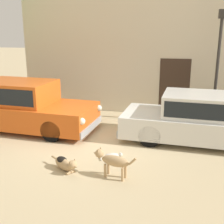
# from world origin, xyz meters

# --- Properties ---
(ground_plane) EXTENTS (80.00, 80.00, 0.00)m
(ground_plane) POSITION_xyz_m (0.00, 0.00, 0.00)
(ground_plane) COLOR tan
(parked_sedan_nearest) EXTENTS (4.76, 2.18, 1.54)m
(parked_sedan_nearest) POSITION_xyz_m (-2.22, 0.86, 0.77)
(parked_sedan_nearest) COLOR #D15619
(parked_sedan_nearest) RESTS_ON ground_plane
(parked_sedan_second) EXTENTS (4.67, 2.08, 1.39)m
(parked_sedan_second) POSITION_xyz_m (3.31, 0.81, 0.69)
(parked_sedan_second) COLOR silver
(parked_sedan_second) RESTS_ON ground_plane
(stray_dog_spotted) EXTENTS (0.87, 0.64, 0.39)m
(stray_dog_spotted) POSITION_xyz_m (0.17, -1.72, 0.17)
(stray_dog_spotted) COLOR tan
(stray_dog_spotted) RESTS_ON ground_plane
(stray_dog_tan) EXTENTS (1.02, 0.37, 0.63)m
(stray_dog_tan) POSITION_xyz_m (1.29, -1.79, 0.39)
(stray_dog_tan) COLOR tan
(stray_dog_tan) RESTS_ON ground_plane
(stray_cat) EXTENTS (0.58, 0.33, 0.16)m
(stray_cat) POSITION_xyz_m (1.12, -0.89, 0.08)
(stray_cat) COLOR beige
(stray_cat) RESTS_ON ground_plane
(street_lamp) EXTENTS (0.22, 0.22, 3.72)m
(street_lamp) POSITION_xyz_m (3.89, 2.66, 2.39)
(street_lamp) COLOR #2D2B28
(street_lamp) RESTS_ON ground_plane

